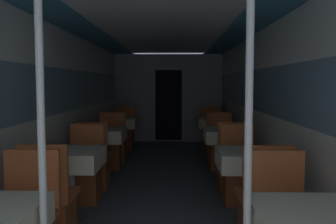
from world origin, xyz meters
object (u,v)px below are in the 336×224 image
Objects in this scene: support_pole_right_0 at (248,150)px; chair_right_far_3 at (211,136)px; dining_table_right_2 at (226,137)px; dining_table_left_2 at (103,137)px; chair_left_far_1 at (85,177)px; chair_left_far_3 at (125,136)px; dining_table_right_3 at (214,124)px; dining_table_left_3 at (120,124)px; chair_right_far_1 at (239,178)px; dining_table_left_1 at (70,161)px; chair_right_near_1 at (263,214)px; chair_left_near_2 at (95,167)px; chair_left_near_3 at (116,145)px; support_pole_left_0 at (42,150)px; chair_left_far_2 at (110,151)px; chair_right_near_3 at (217,146)px; chair_right_far_2 at (221,151)px; chair_right_near_2 at (232,168)px; dining_table_right_1 at (249,162)px; chair_left_near_1 at (51,213)px.

chair_right_far_3 is (0.36, 5.92, -0.76)m from support_pole_right_0.
dining_table_left_2 is at bearing 180.00° from dining_table_right_2.
chair_left_far_1 is 1.00× the size of chair_left_far_3.
dining_table_right_2 is at bearing 0.00° from dining_table_left_2.
chair_left_far_1 reaches higher than dining_table_right_3.
chair_right_far_1 is at bearing -57.96° from dining_table_left_3.
dining_table_right_2 is at bearing 43.99° from dining_table_left_1.
support_pole_right_0 reaches higher than chair_right_near_1.
chair_left_near_2 and chair_left_near_3 have the same top height.
support_pole_left_0 is at bearing -141.77° from chair_right_near_1.
chair_left_far_2 is 1.91m from chair_right_near_3.
chair_right_near_1 and chair_right_near_3 have the same top height.
chair_right_far_3 is (1.47, 5.92, -0.76)m from support_pole_left_0.
chair_right_far_2 reaches higher than dining_table_left_1.
chair_right_far_2 is (1.83, 0.61, -0.32)m from dining_table_left_2.
chair_left_near_3 and chair_right_far_3 have the same top height.
chair_right_far_3 is (1.83, 0.61, -0.32)m from dining_table_left_3.
chair_right_near_3 is at bearing 90.00° from chair_right_far_3.
support_pole_right_0 is 2.30× the size of chair_right_far_1.
chair_right_near_1 is 1.25× the size of dining_table_right_3.
chair_right_near_3 is at bearing -90.00° from dining_table_right_3.
chair_right_far_2 is (0.00, 1.22, 0.00)m from chair_right_near_2.
chair_right_near_2 is (1.83, -1.77, 0.00)m from chair_left_near_3.
dining_table_right_3 is (0.00, 4.15, 0.32)m from chair_right_near_1.
dining_table_left_1 is at bearing 180.00° from dining_table_right_1.
support_pole_left_0 reaches higher than dining_table_left_1.
dining_table_right_1 is (1.83, 0.00, 0.00)m from dining_table_left_1.
dining_table_left_3 is at bearing 90.00° from chair_left_far_3.
chair_right_far_3 is at bearing 76.03° from support_pole_left_0.
dining_table_right_3 is at bearing 62.62° from dining_table_left_1.
dining_table_right_1 is 0.69m from chair_right_near_1.
chair_left_near_1 is 1.96m from dining_table_right_1.
support_pole_right_0 reaches higher than chair_left_near_1.
chair_left_far_1 is 1.83m from chair_right_far_1.
chair_left_far_2 and chair_right_far_1 have the same top height.
chair_left_near_3 and chair_right_far_1 have the same top height.
dining_table_left_1 is 4.16m from chair_left_far_3.
dining_table_right_1 is (1.83, -4.15, 0.32)m from chair_left_far_3.
support_pole_left_0 is 2.02m from chair_right_near_1.
dining_table_left_1 is (-0.36, 1.77, -0.44)m from support_pole_left_0.
chair_right_far_1 is at bearing -90.00° from chair_right_near_3.
dining_table_right_2 is at bearing 90.00° from dining_table_right_1.
dining_table_left_3 is (0.00, 2.38, 0.32)m from chair_left_near_2.
support_pole_right_0 reaches higher than chair_right_far_3.
chair_left_near_2 is 1.96m from dining_table_right_2.
chair_left_near_1 is 4.55m from dining_table_right_3.
chair_left_far_1 is at bearing 90.00° from dining_table_left_1.
chair_left_near_1 reaches higher than dining_table_right_1.
dining_table_right_3 is at bearing 74.50° from support_pole_left_0.
chair_left_far_1 reaches higher than dining_table_right_2.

